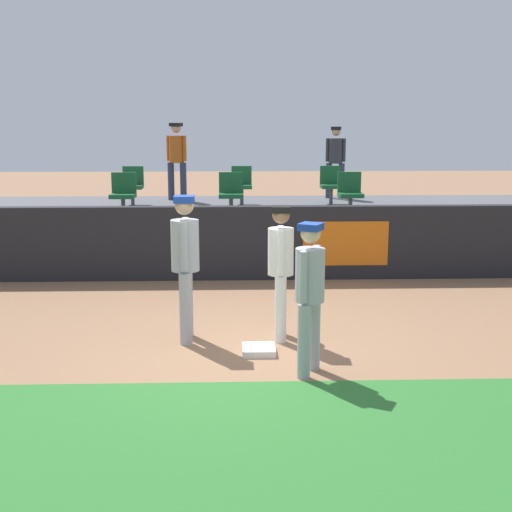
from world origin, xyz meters
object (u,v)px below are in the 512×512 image
at_px(player_fielder_home, 281,263).
at_px(seat_back_left, 133,183).
at_px(player_coach_visitor, 310,288).
at_px(seat_back_center, 242,183).
at_px(seat_front_left, 123,192).
at_px(seat_front_right, 350,191).
at_px(seat_back_right, 331,183).
at_px(first_base, 259,350).
at_px(player_runner_visitor, 185,258).
at_px(seat_front_center, 231,191).
at_px(spectator_hooded, 336,157).
at_px(spectator_capped, 177,156).

bearing_deg(player_fielder_home, seat_back_left, -153.93).
xyz_separation_m(player_coach_visitor, seat_back_center, (-0.64, 7.87, 0.43)).
height_order(player_coach_visitor, seat_back_center, seat_back_center).
relative_size(seat_front_left, seat_back_left, 1.00).
bearing_deg(seat_front_right, seat_back_right, 93.86).
xyz_separation_m(first_base, seat_front_right, (1.99, 5.37, 1.37)).
distance_m(player_runner_visitor, seat_front_center, 4.88).
xyz_separation_m(seat_back_right, seat_back_center, (-1.98, -0.00, -0.00)).
bearing_deg(player_coach_visitor, seat_front_center, -144.29).
bearing_deg(seat_back_center, player_fielder_home, -86.40).
height_order(first_base, seat_back_right, seat_back_right).
xyz_separation_m(player_fielder_home, seat_front_left, (-2.73, 4.80, 0.42)).
xyz_separation_m(player_runner_visitor, seat_back_right, (2.77, 6.64, 0.33)).
bearing_deg(player_fielder_home, spectator_hooded, 169.70).
relative_size(seat_back_right, seat_front_center, 1.00).
relative_size(player_runner_visitor, seat_back_right, 2.21).
bearing_deg(seat_front_right, spectator_capped, 143.50).
bearing_deg(seat_back_right, seat_back_left, -180.00).
distance_m(seat_front_left, seat_front_center, 2.09).
xyz_separation_m(player_coach_visitor, seat_back_left, (-3.04, 7.87, 0.43)).
height_order(seat_back_center, spectator_capped, spectator_capped).
xyz_separation_m(first_base, player_coach_visitor, (0.53, -0.69, 0.94)).
bearing_deg(spectator_hooded, seat_back_center, 40.29).
xyz_separation_m(player_coach_visitor, spectator_hooded, (1.61, 9.04, 0.94)).
xyz_separation_m(seat_front_left, spectator_capped, (0.83, 2.66, 0.56)).
bearing_deg(spectator_hooded, spectator_capped, 17.54).
bearing_deg(player_runner_visitor, spectator_hooded, 158.01).
bearing_deg(seat_front_left, seat_back_center, 37.83).
xyz_separation_m(player_coach_visitor, spectator_capped, (-2.13, 8.72, 0.99)).
bearing_deg(player_fielder_home, first_base, -24.78).
distance_m(seat_front_right, spectator_hooded, 3.02).
xyz_separation_m(player_coach_visitor, seat_front_right, (1.46, 6.07, 0.43)).
xyz_separation_m(seat_front_center, spectator_hooded, (2.48, 2.98, 0.51)).
relative_size(seat_front_right, spectator_hooded, 0.50).
distance_m(seat_back_left, spectator_capped, 1.37).
height_order(seat_back_center, spectator_hooded, spectator_hooded).
xyz_separation_m(seat_back_left, seat_back_center, (2.40, -0.00, -0.00)).
relative_size(player_runner_visitor, seat_front_right, 2.21).
distance_m(seat_back_left, seat_front_right, 4.85).
distance_m(player_runner_visitor, seat_front_left, 5.08).
distance_m(seat_front_center, spectator_capped, 2.99).
height_order(player_fielder_home, seat_front_right, seat_front_right).
distance_m(player_runner_visitor, player_coach_visitor, 1.89).
height_order(player_fielder_home, seat_back_center, seat_back_center).
bearing_deg(spectator_capped, seat_back_center, 172.12).
xyz_separation_m(first_base, spectator_hooded, (2.14, 8.35, 1.88)).
distance_m(player_coach_visitor, seat_front_center, 6.14).
bearing_deg(seat_front_left, seat_back_left, 92.52).
bearing_deg(spectator_hooded, player_runner_visitor, 81.39).
bearing_deg(first_base, spectator_hooded, 75.63).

